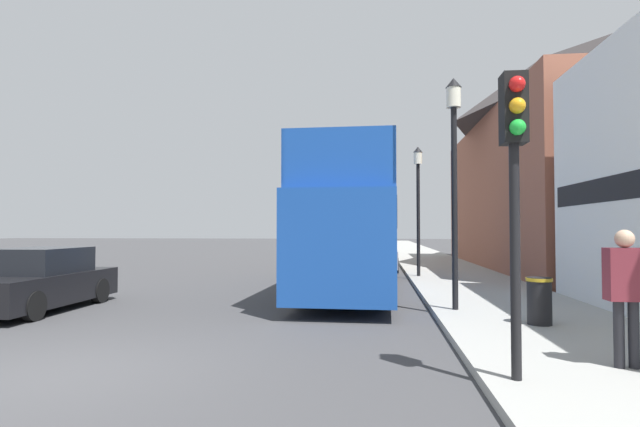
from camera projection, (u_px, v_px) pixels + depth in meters
name	position (u px, v px, depth m)	size (l,w,h in m)	color
ground_plane	(299.00, 264.00, 27.36)	(144.00, 144.00, 0.00)	#3D3D3F
sidewalk	(443.00, 268.00, 23.57)	(3.79, 108.00, 0.14)	#999993
brick_terrace_rear	(544.00, 163.00, 23.88)	(6.00, 18.64, 10.22)	#935642
tour_bus	(354.00, 232.00, 15.72)	(2.74, 10.95, 4.12)	#19479E
parked_car_ahead_of_bus	(378.00, 255.00, 23.22)	(1.95, 4.48, 1.47)	#9E9EA3
parked_car_far_side	(38.00, 281.00, 11.82)	(1.93, 4.25, 1.47)	black
pedestrian_nearest	(625.00, 284.00, 6.43)	(0.47, 0.26, 1.78)	#232328
traffic_signal	(515.00, 154.00, 5.96)	(0.28, 0.42, 3.65)	black
lamp_post_nearest	(454.00, 151.00, 11.16)	(0.35, 0.35, 5.19)	black
lamp_post_second	(418.00, 187.00, 19.08)	(0.35, 0.35, 4.95)	black
litter_bin	(539.00, 299.00, 9.32)	(0.48, 0.48, 0.88)	black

